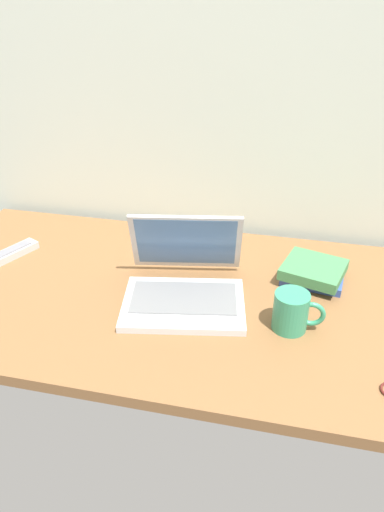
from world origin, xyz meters
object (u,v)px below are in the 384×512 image
object	(u,v)px
coffee_mug	(292,311)
remote_control_near	(13,253)
laptop	(184,282)
book_stack	(313,272)

from	to	relation	value
coffee_mug	remote_control_near	xyz separation A→B (m)	(-0.84, 0.16, -0.04)
laptop	coffee_mug	world-z (taller)	laptop
laptop	coffee_mug	xyz separation A→B (m)	(0.28, -0.07, 0.01)
coffee_mug	remote_control_near	world-z (taller)	coffee_mug
laptop	remote_control_near	bearing A→B (deg)	170.83
book_stack	coffee_mug	bearing A→B (deg)	-103.04
remote_control_near	book_stack	size ratio (longest dim) A/B	0.85
remote_control_near	book_stack	bearing A→B (deg)	3.70
laptop	remote_control_near	world-z (taller)	laptop
remote_control_near	coffee_mug	bearing A→B (deg)	-11.05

